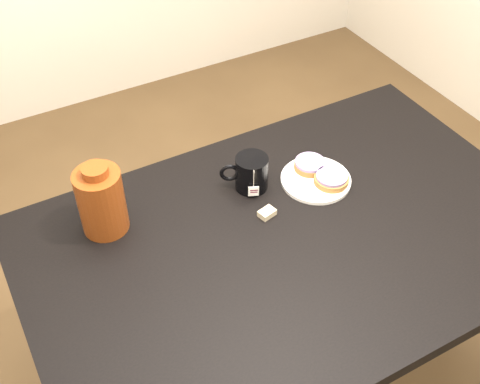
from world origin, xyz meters
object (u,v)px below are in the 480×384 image
(plate, at_px, (316,179))
(teabag_pouch, at_px, (267,213))
(bagel_back, at_px, (310,165))
(bagel_front, at_px, (331,179))
(table, at_px, (290,256))
(bagel_package, at_px, (101,200))
(mug, at_px, (251,173))

(plate, bearing_deg, teabag_pouch, -165.19)
(bagel_back, bearing_deg, bagel_front, -76.24)
(table, relative_size, bagel_front, 10.54)
(bagel_back, height_order, bagel_front, same)
(bagel_back, distance_m, bagel_front, 0.08)
(table, xyz_separation_m, bagel_front, (0.20, 0.11, 0.11))
(bagel_front, distance_m, bagel_package, 0.65)
(bagel_back, relative_size, teabag_pouch, 2.12)
(bagel_package, bearing_deg, bagel_front, -13.97)
(table, distance_m, teabag_pouch, 0.13)
(teabag_pouch, bearing_deg, table, -77.38)
(mug, bearing_deg, bagel_package, -162.96)
(table, xyz_separation_m, plate, (0.17, 0.15, 0.09))
(plate, bearing_deg, table, -139.86)
(bagel_package, bearing_deg, table, -32.54)
(plate, xyz_separation_m, teabag_pouch, (-0.20, -0.05, 0.00))
(bagel_back, height_order, mug, mug)
(bagel_back, bearing_deg, plate, -100.73)
(teabag_pouch, bearing_deg, plate, 14.81)
(table, distance_m, bagel_package, 0.53)
(teabag_pouch, bearing_deg, bagel_package, 156.60)
(bagel_back, height_order, bagel_package, bagel_package)
(table, distance_m, bagel_back, 0.29)
(table, height_order, bagel_package, bagel_package)
(plate, relative_size, bagel_back, 2.14)
(plate, height_order, mug, mug)
(plate, xyz_separation_m, mug, (-0.18, 0.07, 0.04))
(mug, bearing_deg, plate, 1.73)
(bagel_front, bearing_deg, bagel_package, 166.03)
(table, distance_m, plate, 0.25)
(table, bearing_deg, bagel_back, 46.63)
(bagel_back, bearing_deg, mug, 172.48)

